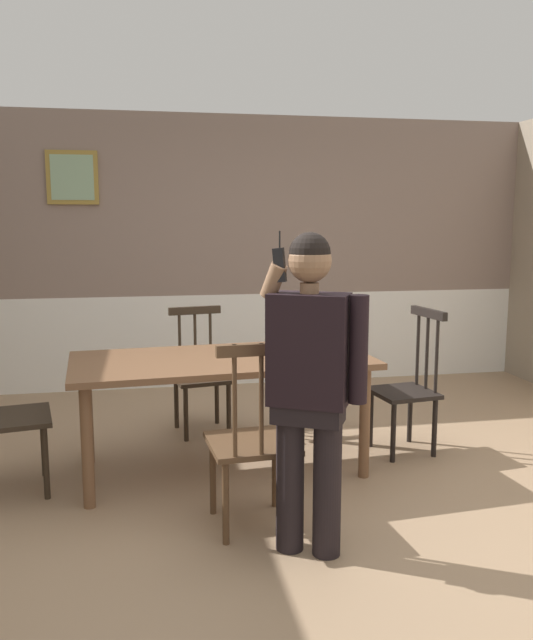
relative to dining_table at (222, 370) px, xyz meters
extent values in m
plane|color=#9E7F60|center=(0.29, -0.54, -0.68)|extent=(6.93, 6.93, 0.00)
cube|color=gray|center=(0.29, 2.30, 1.10)|extent=(6.30, 0.12, 1.73)
cube|color=white|center=(0.29, 2.31, -0.22)|extent=(6.30, 0.14, 0.91)
cube|color=white|center=(0.29, 2.28, 0.23)|extent=(6.30, 0.05, 0.06)
cube|color=olive|center=(-1.11, 2.22, 1.35)|extent=(0.46, 0.03, 0.49)
cube|color=#8BAB89|center=(-1.11, 2.21, 1.35)|extent=(0.38, 0.01, 0.41)
cube|color=brown|center=(0.00, 0.00, 0.06)|extent=(1.98, 1.06, 0.04)
cylinder|color=brown|center=(-0.82, -0.42, -0.32)|extent=(0.07, 0.07, 0.72)
cylinder|color=brown|center=(0.88, -0.29, -0.32)|extent=(0.07, 0.07, 0.72)
cylinder|color=brown|center=(-0.88, 0.29, -0.32)|extent=(0.07, 0.07, 0.72)
cylinder|color=brown|center=(0.82, 0.42, -0.32)|extent=(0.07, 0.07, 0.72)
cube|color=#2D2319|center=(-1.30, -0.11, -0.22)|extent=(0.55, 0.55, 0.03)
cylinder|color=#2D2319|center=(-1.15, 0.11, -0.46)|extent=(0.04, 0.04, 0.45)
cylinder|color=#2D2319|center=(-1.08, -0.26, -0.46)|extent=(0.04, 0.04, 0.45)
cube|color=#513823|center=(0.07, -0.80, -0.22)|extent=(0.49, 0.49, 0.03)
cube|color=#513823|center=(0.08, -1.01, 0.33)|extent=(0.46, 0.07, 0.06)
cylinder|color=#513823|center=(-0.05, -1.02, 0.08)|extent=(0.02, 0.02, 0.57)
cylinder|color=#513823|center=(0.08, -1.01, 0.08)|extent=(0.02, 0.02, 0.57)
cylinder|color=#513823|center=(0.22, -1.00, 0.08)|extent=(0.02, 0.02, 0.57)
cylinder|color=#513823|center=(-0.13, -0.64, -0.46)|extent=(0.04, 0.04, 0.44)
cylinder|color=#513823|center=(0.23, -0.61, -0.46)|extent=(0.04, 0.04, 0.44)
cylinder|color=#513823|center=(-0.10, -1.00, -0.46)|extent=(0.04, 0.04, 0.44)
cylinder|color=#513823|center=(0.26, -0.97, -0.46)|extent=(0.04, 0.04, 0.44)
cube|color=#2D2319|center=(-0.07, 0.80, -0.25)|extent=(0.48, 0.48, 0.03)
cube|color=#2D2319|center=(-0.10, 0.99, 0.26)|extent=(0.42, 0.11, 0.06)
cylinder|color=#2D2319|center=(0.03, 1.01, 0.03)|extent=(0.02, 0.02, 0.52)
cylinder|color=#2D2319|center=(-0.10, 0.99, 0.03)|extent=(0.02, 0.02, 0.52)
cylinder|color=#2D2319|center=(-0.22, 0.97, 0.03)|extent=(0.02, 0.02, 0.52)
cylinder|color=#2D2319|center=(0.13, 0.67, -0.47)|extent=(0.04, 0.04, 0.42)
cylinder|color=#2D2319|center=(-0.20, 0.61, -0.47)|extent=(0.04, 0.04, 0.42)
cylinder|color=#2D2319|center=(0.07, 1.00, -0.47)|extent=(0.04, 0.04, 0.42)
cylinder|color=#2D2319|center=(-0.26, 0.94, -0.47)|extent=(0.04, 0.04, 0.42)
cube|color=black|center=(1.30, 0.11, -0.25)|extent=(0.46, 0.46, 0.03)
cube|color=black|center=(1.48, 0.13, 0.32)|extent=(0.10, 0.41, 0.06)
cylinder|color=black|center=(1.50, 0.01, 0.06)|extent=(0.02, 0.02, 0.58)
cylinder|color=black|center=(1.48, 0.13, 0.06)|extent=(0.02, 0.02, 0.58)
cylinder|color=black|center=(1.47, 0.25, 0.06)|extent=(0.02, 0.02, 0.58)
cylinder|color=black|center=(1.16, -0.08, -0.47)|extent=(0.04, 0.04, 0.42)
cylinder|color=black|center=(1.12, 0.24, -0.47)|extent=(0.04, 0.04, 0.42)
cylinder|color=black|center=(1.49, -0.03, -0.47)|extent=(0.04, 0.04, 0.42)
cylinder|color=black|center=(1.44, 0.29, -0.47)|extent=(0.04, 0.04, 0.42)
cylinder|color=black|center=(0.38, -1.19, -0.30)|extent=(0.14, 0.14, 0.76)
cylinder|color=black|center=(0.21, -1.10, -0.30)|extent=(0.14, 0.14, 0.76)
cube|color=black|center=(0.29, -1.14, 0.05)|extent=(0.39, 0.32, 0.12)
cube|color=black|center=(0.29, -1.14, 0.35)|extent=(0.43, 0.36, 0.54)
cylinder|color=black|center=(0.50, -1.25, 0.37)|extent=(0.09, 0.09, 0.51)
cylinder|color=#936B4C|center=(0.13, -1.08, 0.68)|extent=(0.15, 0.17, 0.19)
cylinder|color=#936B4C|center=(0.29, -1.14, 0.65)|extent=(0.09, 0.09, 0.05)
sphere|color=#936B4C|center=(0.29, -1.14, 0.78)|extent=(0.21, 0.21, 0.21)
sphere|color=black|center=(0.29, -1.14, 0.81)|extent=(0.20, 0.20, 0.20)
cube|color=black|center=(0.15, -1.10, 0.76)|extent=(0.07, 0.06, 0.16)
cylinder|color=black|center=(0.15, -1.10, 0.88)|extent=(0.01, 0.01, 0.08)
camera|label=1|loc=(-0.47, -4.08, 0.96)|focal=36.25mm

